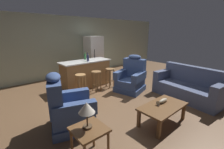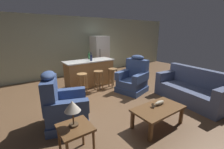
{
  "view_description": "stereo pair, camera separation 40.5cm",
  "coord_description": "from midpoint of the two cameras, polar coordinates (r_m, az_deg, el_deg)",
  "views": [
    {
      "loc": [
        -2.7,
        -3.25,
        1.92
      ],
      "look_at": [
        0.0,
        -0.1,
        0.75
      ],
      "focal_mm": 24.0,
      "sensor_mm": 36.0,
      "label": 1
    },
    {
      "loc": [
        -2.38,
        -3.5,
        1.92
      ],
      "look_at": [
        0.0,
        -0.1,
        0.75
      ],
      "focal_mm": 24.0,
      "sensor_mm": 36.0,
      "label": 2
    }
  ],
  "objects": [
    {
      "name": "refrigerator",
      "position": [
        7.06,
        -3.01,
        7.26
      ],
      "size": [
        0.7,
        0.69,
        1.76
      ],
      "color": "white",
      "rests_on": "ground_plane"
    },
    {
      "name": "recliner_near_island",
      "position": [
        5.07,
        10.41,
        -1.69
      ],
      "size": [
        1.04,
        1.04,
        1.2
      ],
      "rotation": [
        0.0,
        0.0,
        3.42
      ],
      "color": "#384C7A",
      "rests_on": "ground_plane"
    },
    {
      "name": "coffee_table",
      "position": [
        3.39,
        20.58,
        -12.69
      ],
      "size": [
        1.1,
        0.6,
        0.42
      ],
      "color": "brown",
      "rests_on": "ground_plane"
    },
    {
      "name": "recliner_near_lamp",
      "position": [
        3.3,
        -14.76,
        -11.83
      ],
      "size": [
        1.07,
        1.07,
        1.2
      ],
      "rotation": [
        0.0,
        0.0,
        -0.33
      ],
      "color": "#384C7A",
      "rests_on": "ground_plane"
    },
    {
      "name": "fish_figurine",
      "position": [
        3.45,
        20.57,
        -10.32
      ],
      "size": [
        0.34,
        0.1,
        0.1
      ],
      "color": "#4C3823",
      "rests_on": "coffee_table"
    },
    {
      "name": "bar_stool_right",
      "position": [
        5.36,
        2.45,
        0.07
      ],
      "size": [
        0.32,
        0.32,
        0.68
      ],
      "color": "olive",
      "rests_on": "ground_plane"
    },
    {
      "name": "ground_plane",
      "position": [
        4.64,
        1.79,
        -8.71
      ],
      "size": [
        12.0,
        12.0,
        0.0
      ],
      "color": "brown"
    },
    {
      "name": "bar_stool_left",
      "position": [
        4.77,
        -8.92,
        -2.13
      ],
      "size": [
        0.32,
        0.32,
        0.68
      ],
      "color": "#A87A47",
      "rests_on": "ground_plane"
    },
    {
      "name": "couch",
      "position": [
        4.94,
        30.26,
        -5.15
      ],
      "size": [
        1.04,
        1.98,
        0.94
      ],
      "rotation": [
        0.0,
        0.0,
        3.03
      ],
      "color": "#4C5675",
      "rests_on": "ground_plane"
    },
    {
      "name": "bottle_short_amber",
      "position": [
        5.65,
        -6.69,
        6.93
      ],
      "size": [
        0.07,
        0.07,
        0.3
      ],
      "color": "#2D6B38",
      "rests_on": "kitchen_island"
    },
    {
      "name": "bottle_tall_green",
      "position": [
        5.31,
        -5.81,
        6.38
      ],
      "size": [
        0.08,
        0.08,
        0.3
      ],
      "color": "#23284C",
      "rests_on": "kitchen_island"
    },
    {
      "name": "kitchen_island",
      "position": [
        5.55,
        -6.52,
        0.6
      ],
      "size": [
        1.8,
        0.7,
        0.95
      ],
      "color": "#9E7042",
      "rests_on": "ground_plane"
    },
    {
      "name": "end_table",
      "position": [
        2.45,
        -8.88,
        -21.02
      ],
      "size": [
        0.48,
        0.48,
        0.56
      ],
      "color": "brown",
      "rests_on": "ground_plane"
    },
    {
      "name": "bar_stool_middle",
      "position": [
        5.04,
        -2.9,
        -0.97
      ],
      "size": [
        0.32,
        0.32,
        0.68
      ],
      "color": "olive",
      "rests_on": "ground_plane"
    },
    {
      "name": "table_lamp",
      "position": [
        2.25,
        -9.83,
        -12.3
      ],
      "size": [
        0.24,
        0.24,
        0.41
      ],
      "color": "#4C3823",
      "rests_on": "end_table"
    },
    {
      "name": "back_wall",
      "position": [
        7.01,
        -13.83,
        10.23
      ],
      "size": [
        12.0,
        0.05,
        2.6
      ],
      "color": "#9EA88E",
      "rests_on": "ground_plane"
    }
  ]
}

